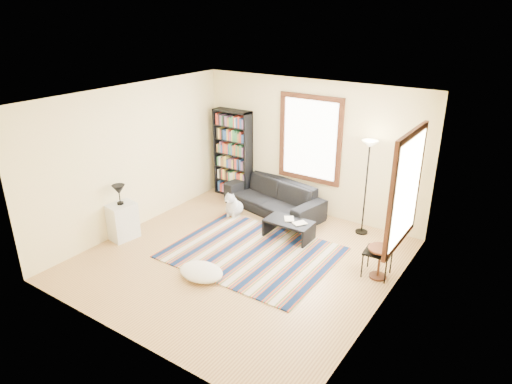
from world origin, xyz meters
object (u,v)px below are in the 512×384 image
Objects in this scene: sofa at (273,197)px; dog at (234,203)px; bookshelf at (233,154)px; coffee_table at (289,229)px; floor_lamp at (366,188)px; floor_cushion at (201,272)px; white_cabinet at (123,221)px; folding_chair at (378,252)px; side_table at (379,263)px.

dog is (-0.55, -0.66, -0.05)m from sofa.
bookshelf is 2.59m from coffee_table.
floor_lamp is at bearing 15.02° from sofa.
floor_cushion is (-0.49, -1.98, -0.08)m from coffee_table.
folding_chair is at bearing 26.12° from white_cabinet.
sofa is 2.07m from floor_lamp.
side_table is at bearing -44.58° from folding_chair.
bookshelf is 2.33× the size of folding_chair.
floor_cushion is at bearing 2.30° from white_cabinet.
coffee_table is at bearing 42.23° from white_cabinet.
dog is at bearing -163.33° from floor_lamp.
bookshelf is at bearing 119.67° from dog.
coffee_table is 1.93m from side_table.
sofa is 4.11× the size of dog.
floor_lamp is at bearing 42.72° from coffee_table.
bookshelf is at bearing 154.98° from folding_chair.
bookshelf is at bearing -179.96° from sofa.
bookshelf is at bearing 89.71° from white_cabinet.
folding_chair is at bearing -59.49° from floor_lamp.
floor_lamp is at bearing 62.17° from floor_cushion.
bookshelf is 3.24m from floor_lamp.
side_table is (4.06, -1.52, -0.73)m from bookshelf.
bookshelf is at bearing 118.08° from floor_cushion.
dog is (-3.30, 0.55, -0.16)m from folding_chair.
dog is at bearing 113.59° from floor_cushion.
folding_chair is (-0.05, 0.04, 0.16)m from side_table.
white_cabinet is at bearing -146.06° from coffee_table.
sofa is at bearing 151.47° from folding_chair.
floor_cushion is (1.67, -3.13, -0.90)m from bookshelf.
sofa reaches higher than dog.
floor_cushion is at bearing -104.03° from coffee_table.
coffee_table is 3.15m from white_cabinet.
white_cabinet is at bearing -166.92° from folding_chair.
folding_chair reaches higher than white_cabinet.
folding_chair is at bearing -11.66° from sofa.
floor_lamp is 2.72m from dog.
coffee_table is at bearing -137.28° from floor_lamp.
white_cabinet is at bearing -127.76° from dog.
dog is (1.15, 1.99, -0.08)m from white_cabinet.
bookshelf reaches higher than white_cabinet.
sofa is 0.86m from dog.
floor_cushion is 3.45m from floor_lamp.
floor_cushion is at bearing -74.13° from dog.
floor_cushion is 2.89m from side_table.
coffee_table is 2.04m from floor_cushion.
bookshelf is at bearing 159.43° from side_table.
white_cabinet is at bearing -162.84° from side_table.
bookshelf reaches higher than side_table.
floor_lamp reaches higher than side_table.
floor_cushion is (0.41, -2.86, -0.23)m from sofa.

